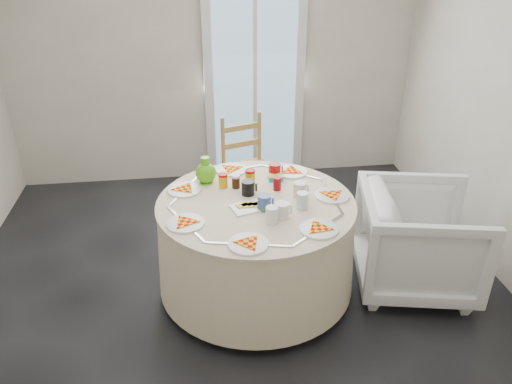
{
  "coord_description": "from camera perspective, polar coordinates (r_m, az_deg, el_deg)",
  "views": [
    {
      "loc": [
        -0.24,
        -2.91,
        2.35
      ],
      "look_at": [
        0.16,
        0.02,
        0.8
      ],
      "focal_mm": 35.0,
      "sensor_mm": 36.0,
      "label": 1
    }
  ],
  "objects": [
    {
      "name": "jar_cluster",
      "position": [
        3.5,
        -0.84,
        1.77
      ],
      "size": [
        0.46,
        0.3,
        0.12
      ],
      "primitive_type": null,
      "rotation": [
        0.0,
        0.0,
        0.21
      ],
      "color": "#885D15",
      "rests_on": "table"
    },
    {
      "name": "glass_door",
      "position": [
        5.07,
        -0.18,
        12.83
      ],
      "size": [
        1.0,
        0.08,
        2.1
      ],
      "primitive_type": "cube",
      "color": "silver",
      "rests_on": "floor"
    },
    {
      "name": "place_settings",
      "position": [
        3.35,
        0.0,
        -0.45
      ],
      "size": [
        1.69,
        1.69,
        0.02
      ],
      "primitive_type": null,
      "rotation": [
        0.0,
        0.0,
        0.38
      ],
      "color": "white",
      "rests_on": "table"
    },
    {
      "name": "armchair",
      "position": [
        3.77,
        18.09,
        -5.14
      ],
      "size": [
        0.91,
        0.95,
        0.83
      ],
      "primitive_type": "imported",
      "rotation": [
        0.0,
        0.0,
        1.36
      ],
      "color": "white",
      "rests_on": "floor"
    },
    {
      "name": "floor",
      "position": [
        3.75,
        -2.37,
        -11.16
      ],
      "size": [
        4.0,
        4.0,
        0.0
      ],
      "primitive_type": "plane",
      "color": "black",
      "rests_on": "ground"
    },
    {
      "name": "wooden_chair",
      "position": [
        4.45,
        -0.74,
        2.69
      ],
      "size": [
        0.52,
        0.51,
        0.93
      ],
      "primitive_type": null,
      "rotation": [
        0.0,
        0.0,
        0.32
      ],
      "color": "#A38C47",
      "rests_on": "floor"
    },
    {
      "name": "green_pitcher",
      "position": [
        3.59,
        -5.8,
        3.16
      ],
      "size": [
        0.19,
        0.19,
        0.19
      ],
      "primitive_type": null,
      "rotation": [
        0.0,
        0.0,
        -0.36
      ],
      "color": "#53B515",
      "rests_on": "table"
    },
    {
      "name": "wall_back",
      "position": [
        5.03,
        -4.96,
        15.52
      ],
      "size": [
        4.0,
        0.02,
        2.6
      ],
      "primitive_type": "cube",
      "color": "#BCB5A3",
      "rests_on": "floor"
    },
    {
      "name": "butter_tub",
      "position": [
        3.64,
        2.27,
        2.19
      ],
      "size": [
        0.11,
        0.08,
        0.04
      ],
      "primitive_type": "cube",
      "rotation": [
        0.0,
        0.0,
        -0.04
      ],
      "color": "#089DB6",
      "rests_on": "table"
    },
    {
      "name": "table",
      "position": [
        3.55,
        -0.0,
        -6.08
      ],
      "size": [
        1.38,
        1.38,
        0.7
      ],
      "primitive_type": "cylinder",
      "color": "beige",
      "rests_on": "floor"
    },
    {
      "name": "cheese_platter",
      "position": [
        3.27,
        -0.64,
        -1.14
      ],
      "size": [
        0.28,
        0.22,
        0.03
      ],
      "primitive_type": null,
      "rotation": [
        0.0,
        0.0,
        0.29
      ],
      "color": "white",
      "rests_on": "table"
    },
    {
      "name": "mugs_glasses",
      "position": [
        3.34,
        2.39,
        0.23
      ],
      "size": [
        0.75,
        0.75,
        0.12
      ],
      "primitive_type": null,
      "rotation": [
        0.0,
        0.0,
        -0.11
      ],
      "color": "gray",
      "rests_on": "table"
    }
  ]
}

